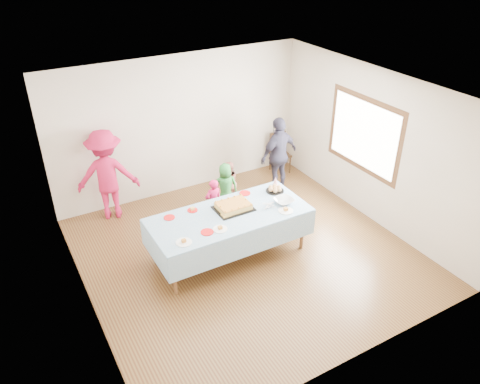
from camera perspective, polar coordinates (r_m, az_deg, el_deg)
The scene contains 22 objects.
ground at distance 7.72m, azimuth 0.75°, elevation -7.40°, with size 5.00×5.00×0.00m, color #4D2A16.
room_walls at distance 6.82m, azimuth 1.23°, elevation 4.66°, with size 5.04×5.04×2.72m.
party_table at distance 7.27m, azimuth -1.31°, elevation -3.10°, with size 2.50×1.10×0.78m.
birthday_cake at distance 7.34m, azimuth -0.81°, elevation -1.76°, with size 0.58×0.45×0.10m.
rolls_tray at distance 7.85m, azimuth 4.28°, elevation 0.34°, with size 0.31×0.31×0.09m.
punch_bowl at distance 7.53m, azimuth 5.35°, elevation -1.10°, with size 0.31×0.31×0.08m, color silver.
party_hat at distance 8.03m, azimuth 4.35°, elevation 1.38°, with size 0.09×0.09×0.15m, color white.
fork_pile at distance 7.40m, azimuth 3.53°, elevation -1.66°, with size 0.24×0.18×0.07m, color white, non-canonical shape.
plate_red_far_a at distance 7.23m, azimuth -8.61°, elevation -3.09°, with size 0.17×0.17×0.01m, color red.
plate_red_far_b at distance 7.36m, azimuth -5.81°, elevation -2.22°, with size 0.16×0.16×0.01m, color red.
plate_red_far_c at distance 7.50m, azimuth -2.47°, elevation -1.43°, with size 0.18×0.18×0.01m, color red.
plate_red_far_d at distance 7.78m, azimuth 0.61°, elevation -0.14°, with size 0.19×0.19×0.01m, color red.
plate_red_near at distance 6.84m, azimuth -4.03°, elevation -4.90°, with size 0.19×0.19×0.01m, color red.
plate_white_left at distance 6.67m, azimuth -6.86°, elevation -6.11°, with size 0.23×0.23×0.01m, color white.
plate_white_mid at distance 6.89m, azimuth -2.43°, elevation -4.54°, with size 0.22×0.22×0.01m, color white.
plate_white_right at distance 7.34m, azimuth 5.60°, elevation -2.28°, with size 0.24×0.24×0.01m, color white.
dining_chair at distance 10.07m, azimuth 4.78°, elevation 5.12°, with size 0.41×0.41×0.85m.
toddler_left at distance 8.21m, azimuth -3.26°, elevation -1.24°, with size 0.32×0.21×0.88m, color #E01C5C.
toddler_mid at distance 8.62m, azimuth -1.78°, elevation 0.61°, with size 0.45×0.30×0.93m, color #297B32.
toddler_right at distance 8.84m, azimuth -1.44°, elevation 1.13°, with size 0.41×0.32×0.85m, color #BB6657.
adult_left at distance 8.56m, azimuth -15.88°, elevation 2.02°, with size 1.08×0.62×1.68m, color #B91743.
adult_right at distance 9.16m, azimuth 4.74°, elevation 4.53°, with size 0.90×0.38×1.54m, color #2F2C3D.
Camera 1 is at (-3.12, -5.29, 4.69)m, focal length 35.00 mm.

